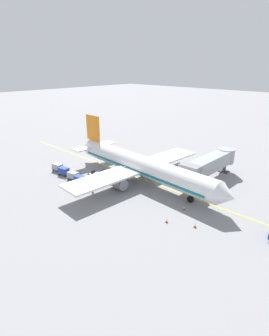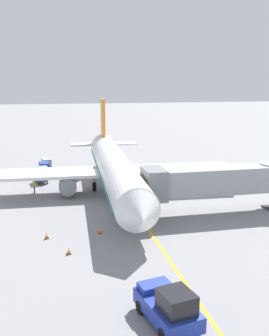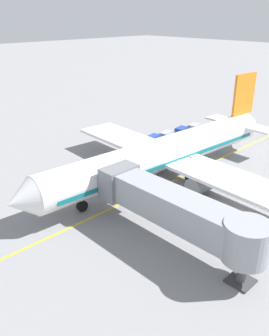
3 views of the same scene
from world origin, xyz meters
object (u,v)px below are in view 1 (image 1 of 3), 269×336
Objects in this scene: baggage_tug_lead at (96,176)px; ground_crew_loader at (116,182)px; safety_cone_nose_right at (184,208)px; baggage_cart_front at (80,179)px; ground_crew_wing_walker at (93,188)px; safety_cone_wing_tip at (195,225)px; baggage_cart_second_in_train at (73,175)px; baggage_cart_tail_end at (58,167)px; baggage_cart_third_in_train at (64,171)px; safety_cone_nose_left at (167,220)px; jet_bridge at (210,163)px; parked_airliner at (140,165)px.

ground_crew_loader is (-0.20, 5.62, 0.24)m from baggage_tug_lead.
safety_cone_nose_right is at bearing 96.93° from ground_crew_loader.
ground_crew_loader reaches higher than baggage_cart_front.
ground_crew_wing_walker is 1.00× the size of ground_crew_loader.
ground_crew_loader is at bearing -94.48° from safety_cone_wing_tip.
ground_crew_loader is at bearing 164.93° from ground_crew_wing_walker.
ground_crew_wing_walker is (1.03, 7.29, 0.00)m from baggage_cart_second_in_train.
baggage_cart_tail_end is at bearing -87.07° from safety_cone_wing_tip.
baggage_tug_lead is at bearing 138.22° from baggage_cart_second_in_train.
baggage_cart_third_in_train is 1.00× the size of baggage_cart_tail_end.
ground_crew_wing_walker is at bearing -15.07° from ground_crew_loader.
safety_cone_nose_right is 1.00× the size of safety_cone_wing_tip.
ground_crew_loader reaches higher than baggage_cart_second_in_train.
baggage_tug_lead is 6.13m from ground_crew_wing_walker.
baggage_cart_third_in_train is (-0.11, -3.34, 0.00)m from baggage_cart_second_in_train.
safety_cone_wing_tip is (2.96, 3.76, 0.00)m from safety_cone_nose_right.
baggage_cart_front is 5.04× the size of safety_cone_wing_tip.
baggage_cart_tail_end reaches higher than safety_cone_nose_left.
baggage_tug_lead is 1.49× the size of ground_crew_loader.
ground_crew_wing_walker reaches higher than baggage_cart_front.
safety_cone_nose_left and safety_cone_nose_right have the same top height.
safety_cone_wing_tip is (-2.06, 25.60, -0.66)m from baggage_cart_second_in_train.
baggage_tug_lead reaches higher than safety_cone_wing_tip.
jet_bridge is at bearing -156.76° from safety_cone_wing_tip.
baggage_cart_front is (17.85, -16.31, -2.51)m from jet_bridge.
baggage_cart_second_in_train is 5.04× the size of safety_cone_nose_left.
baggage_cart_front is 19.47m from safety_cone_nose_left.
baggage_tug_lead is 19.42m from safety_cone_nose_left.
baggage_cart_front is 4.74m from ground_crew_wing_walker.
ground_crew_wing_walker is (0.79, 4.68, 0.00)m from baggage_cart_front.
safety_cone_wing_tip is (-3.09, 18.31, -0.66)m from ground_crew_wing_walker.
baggage_cart_third_in_train is (8.26, -13.10, -2.24)m from parked_airliner.
ground_crew_wing_walker is at bearing 81.94° from baggage_cart_second_in_train.
baggage_cart_second_in_train is 1.00× the size of baggage_cart_tail_end.
parked_airliner is 12.54× the size of baggage_cart_front.
baggage_tug_lead is (14.41, -16.06, -2.74)m from jet_bridge.
safety_cone_wing_tip is (1.34, 17.12, -0.66)m from ground_crew_loader.
baggage_cart_third_in_train reaches higher than safety_cone_nose_right.
jet_bridge is at bearing -166.94° from safety_cone_nose_right.
safety_cone_nose_right is at bearing 105.30° from baggage_cart_front.
safety_cone_nose_left is 3.91m from safety_cone_wing_tip.
baggage_cart_tail_end is (2.77, -9.05, 0.24)m from baggage_tug_lead.
ground_crew_wing_walker is at bearing 80.36° from baggage_cart_front.
ground_crew_wing_walker is (4.23, 4.43, 0.24)m from baggage_tug_lead.
ground_crew_loader reaches higher than baggage_cart_tail_end.
baggage_cart_front is 1.00× the size of baggage_cart_second_in_train.
safety_cone_nose_right is at bearing 99.30° from baggage_cart_tail_end.
ground_crew_wing_walker is 18.58m from safety_cone_wing_tip.
parked_airliner is at bearing 165.69° from ground_crew_loader.
safety_cone_nose_left is (-0.62, 19.45, -0.66)m from baggage_cart_front.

